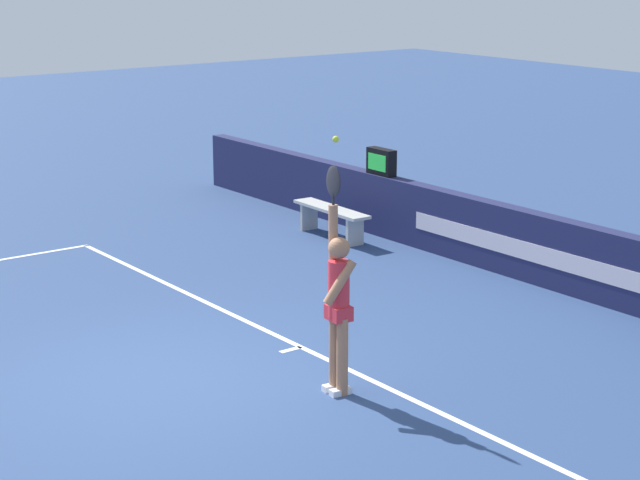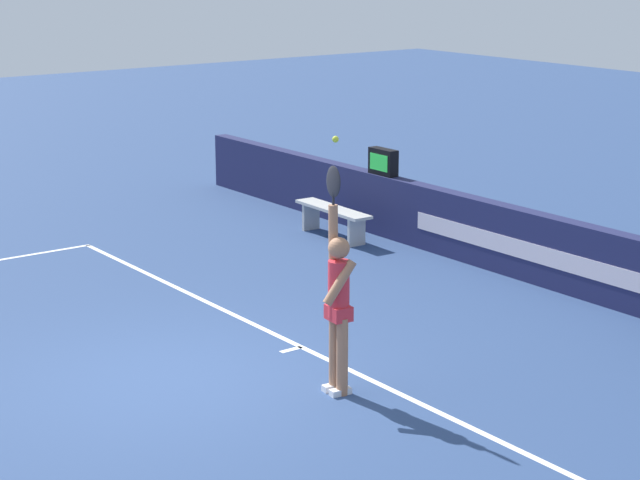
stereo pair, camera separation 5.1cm
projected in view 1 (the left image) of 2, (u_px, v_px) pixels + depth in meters
name	position (u px, v px, depth m)	size (l,w,h in m)	color
ground_plane	(178.00, 379.00, 12.57)	(60.00, 60.00, 0.00)	navy
court_lines	(113.00, 395.00, 12.11)	(11.96, 5.11, 0.00)	white
back_wall	(546.00, 251.00, 15.92)	(17.56, 0.26, 1.02)	#1E224A
speed_display	(381.00, 162.00, 18.56)	(0.57, 0.19, 0.44)	black
tennis_player	(338.00, 301.00, 11.93)	(0.46, 0.40, 2.50)	#A36F4F
tennis_ball	(336.00, 139.00, 11.02)	(0.07, 0.07, 0.07)	#CCDD30
courtside_bench_near	(331.00, 214.00, 18.57)	(1.72, 0.41, 0.51)	#B9B8B3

